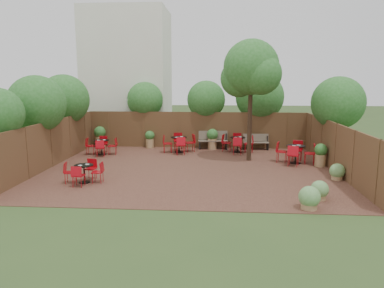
{
  "coord_description": "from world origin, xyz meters",
  "views": [
    {
      "loc": [
        1.2,
        -14.95,
        3.73
      ],
      "look_at": [
        0.07,
        0.5,
        1.0
      ],
      "focal_mm": 34.01,
      "sensor_mm": 36.0,
      "label": 1
    }
  ],
  "objects": [
    {
      "name": "courtyard_tree",
      "position": [
        2.63,
        1.82,
        4.12
      ],
      "size": [
        2.68,
        2.58,
        5.53
      ],
      "rotation": [
        0.0,
        0.0,
        0.21
      ],
      "color": "black",
      "rests_on": "courtyard_paving"
    },
    {
      "name": "bistro_tables",
      "position": [
        0.1,
        2.12,
        0.47
      ],
      "size": [
        10.98,
        7.7,
        0.94
      ],
      "color": "black",
      "rests_on": "courtyard_paving"
    },
    {
      "name": "ground",
      "position": [
        0.0,
        0.0,
        0.0
      ],
      "size": [
        80.0,
        80.0,
        0.0
      ],
      "primitive_type": "plane",
      "color": "#354F23",
      "rests_on": "ground"
    },
    {
      "name": "neighbour_building",
      "position": [
        -4.5,
        8.0,
        4.0
      ],
      "size": [
        5.0,
        4.0,
        8.0
      ],
      "primitive_type": "cube",
      "color": "silver",
      "rests_on": "ground"
    },
    {
      "name": "overhang_foliage",
      "position": [
        -1.18,
        3.14,
        2.72
      ],
      "size": [
        15.65,
        10.57,
        2.7
      ],
      "color": "#25611F",
      "rests_on": "ground"
    },
    {
      "name": "low_shrubs",
      "position": [
        4.58,
        -3.34,
        0.33
      ],
      "size": [
        2.43,
        3.92,
        0.68
      ],
      "color": "#9B794D",
      "rests_on": "courtyard_paving"
    },
    {
      "name": "fence_right",
      "position": [
        6.0,
        0.0,
        1.0
      ],
      "size": [
        0.08,
        10.0,
        2.0
      ],
      "primitive_type": "cube",
      "color": "#4C351C",
      "rests_on": "ground"
    },
    {
      "name": "park_bench_left",
      "position": [
        0.92,
        4.63,
        0.52
      ],
      "size": [
        1.62,
        0.65,
        0.98
      ],
      "rotation": [
        0.0,
        0.0,
        0.09
      ],
      "color": "brown",
      "rests_on": "courtyard_paving"
    },
    {
      "name": "fence_back",
      "position": [
        0.0,
        5.0,
        1.0
      ],
      "size": [
        12.0,
        0.08,
        2.0
      ],
      "primitive_type": "cube",
      "color": "#4C351C",
      "rests_on": "ground"
    },
    {
      "name": "park_bench_right",
      "position": [
        3.24,
        4.62,
        0.45
      ],
      "size": [
        1.39,
        0.51,
        0.84
      ],
      "rotation": [
        0.0,
        0.0,
        0.06
      ],
      "color": "brown",
      "rests_on": "courtyard_paving"
    },
    {
      "name": "fence_left",
      "position": [
        -6.0,
        0.0,
        1.0
      ],
      "size": [
        0.08,
        10.0,
        2.0
      ],
      "primitive_type": "cube",
      "color": "#4C351C",
      "rests_on": "ground"
    },
    {
      "name": "courtyard_paving",
      "position": [
        0.0,
        0.0,
        0.01
      ],
      "size": [
        12.0,
        10.0,
        0.02
      ],
      "primitive_type": "cube",
      "color": "#361C16",
      "rests_on": "ground"
    },
    {
      "name": "planters",
      "position": [
        -0.8,
        3.85,
        0.6
      ],
      "size": [
        11.64,
        4.43,
        1.17
      ],
      "color": "#9B794D",
      "rests_on": "courtyard_paving"
    }
  ]
}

